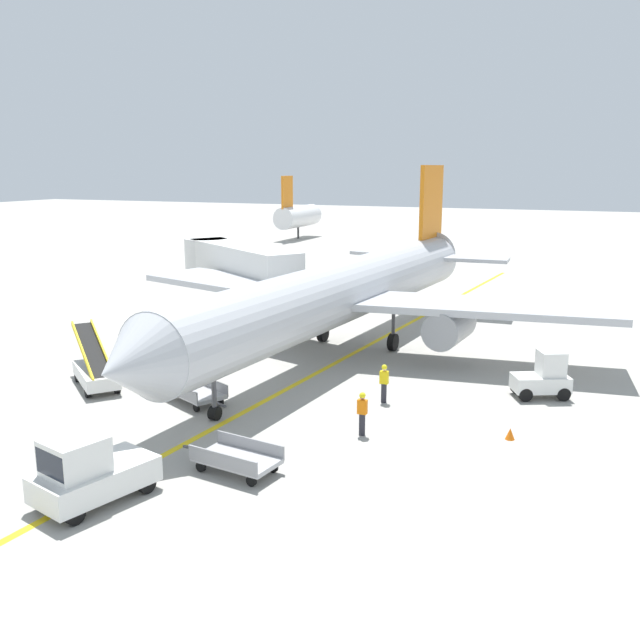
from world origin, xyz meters
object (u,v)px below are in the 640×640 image
object	(u,v)px
jet_bridge	(233,262)
ground_crew_wing_walker	(362,412)
pushback_tug	(89,472)
baggage_cart_empty_trailing	(236,459)
ground_crew_marshaller	(384,382)
baggage_cart_loaded	(195,392)
safety_cone_nose_left	(510,434)
airliner	(346,291)
belt_loader_forward_hold	(96,370)
baggage_tug_near_wing	(544,377)
safety_cone_nose_right	(254,354)

from	to	relation	value
jet_bridge	ground_crew_wing_walker	world-z (taller)	jet_bridge
pushback_tug	ground_crew_wing_walker	world-z (taller)	pushback_tug
baggage_cart_empty_trailing	ground_crew_marshaller	xyz separation A→B (m)	(2.37, 8.66, 0.44)
baggage_cart_loaded	safety_cone_nose_left	world-z (taller)	baggage_cart_loaded
pushback_tug	ground_crew_wing_walker	xyz separation A→B (m)	(5.77, 8.37, -0.08)
airliner	baggage_cart_loaded	world-z (taller)	airliner
pushback_tug	belt_loader_forward_hold	size ratio (longest dim) A/B	0.85
baggage_tug_near_wing	safety_cone_nose_left	bearing A→B (deg)	-96.52
baggage_cart_empty_trailing	safety_cone_nose_left	bearing A→B (deg)	38.99
ground_crew_wing_walker	safety_cone_nose_right	distance (m)	12.10
baggage_tug_near_wing	jet_bridge	bearing A→B (deg)	153.88
baggage_tug_near_wing	ground_crew_marshaller	size ratio (longest dim) A/B	1.60
belt_loader_forward_hold	safety_cone_nose_left	xyz separation A→B (m)	(18.65, 0.86, -0.56)
baggage_cart_empty_trailing	ground_crew_wing_walker	bearing A→B (deg)	59.80
jet_bridge	belt_loader_forward_hold	distance (m)	17.53
baggage_tug_near_wing	ground_crew_marshaller	world-z (taller)	baggage_tug_near_wing
belt_loader_forward_hold	baggage_cart_loaded	size ratio (longest dim) A/B	1.25
ground_crew_marshaller	safety_cone_nose_right	bearing A→B (deg)	153.91
safety_cone_nose_left	safety_cone_nose_right	size ratio (longest dim) A/B	1.00
airliner	ground_crew_marshaller	distance (m)	8.97
jet_bridge	safety_cone_nose_right	bearing A→B (deg)	-55.15
baggage_cart_loaded	pushback_tug	bearing A→B (deg)	-76.89
jet_bridge	pushback_tug	distance (m)	28.37
belt_loader_forward_hold	baggage_cart_empty_trailing	world-z (taller)	belt_loader_forward_hold
baggage_tug_near_wing	safety_cone_nose_left	size ratio (longest dim) A/B	6.20
pushback_tug	safety_cone_nose_right	distance (m)	16.81
baggage_tug_near_wing	belt_loader_forward_hold	xyz separation A→B (m)	(-19.29, -6.47, -0.15)
baggage_tug_near_wing	ground_crew_wing_walker	xyz separation A→B (m)	(-5.90, -7.35, -0.02)
pushback_tug	ground_crew_marshaller	bearing A→B (deg)	66.37
ground_crew_wing_walker	baggage_cart_empty_trailing	bearing A→B (deg)	-120.20
jet_bridge	pushback_tug	xyz separation A→B (m)	(10.08, -26.39, -2.55)
safety_cone_nose_left	baggage_tug_near_wing	bearing A→B (deg)	83.48
safety_cone_nose_right	baggage_cart_loaded	bearing A→B (deg)	-81.79
jet_bridge	safety_cone_nose_left	distance (m)	26.86
safety_cone_nose_left	airliner	bearing A→B (deg)	137.01
baggage_cart_loaded	ground_crew_marshaller	distance (m)	8.16
airliner	baggage_tug_near_wing	world-z (taller)	airliner
airliner	belt_loader_forward_hold	xyz separation A→B (m)	(-8.46, -10.36, -2.64)
airliner	pushback_tug	xyz separation A→B (m)	(-0.84, -19.62, -2.42)
airliner	jet_bridge	distance (m)	12.85
jet_bridge	pushback_tug	bearing A→B (deg)	-69.09
baggage_cart_loaded	ground_crew_wing_walker	size ratio (longest dim) A/B	2.20
airliner	ground_crew_wing_walker	xyz separation A→B (m)	(4.93, -11.24, -2.51)
baggage_cart_loaded	baggage_cart_empty_trailing	world-z (taller)	same
safety_cone_nose_left	ground_crew_wing_walker	bearing A→B (deg)	-161.63
pushback_tug	ground_crew_wing_walker	bearing A→B (deg)	55.43
belt_loader_forward_hold	ground_crew_marshaller	distance (m)	13.35
safety_cone_nose_left	belt_loader_forward_hold	bearing A→B (deg)	-177.35
baggage_cart_empty_trailing	safety_cone_nose_left	world-z (taller)	baggage_cart_empty_trailing
ground_crew_marshaller	safety_cone_nose_right	distance (m)	9.56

